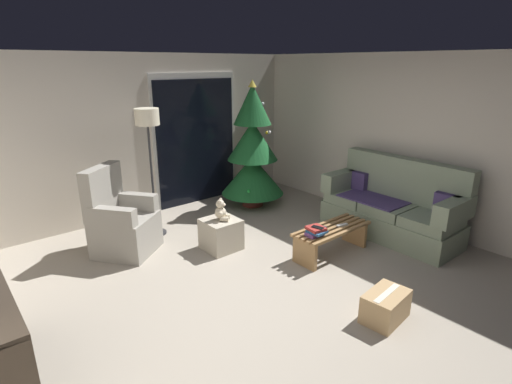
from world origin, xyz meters
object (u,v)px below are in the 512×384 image
object	(u,v)px
couch	(393,207)
coffee_table	(331,236)
remote_graphite	(320,226)
floor_lamp	(148,130)
christmas_tree	(252,152)
remote_white	(342,225)
ottoman	(221,234)
book_stack	(316,231)
armchair	(121,223)
cardboard_box_taped_mid_floor	(385,306)
teddy_bear_cream	(221,211)
cell_phone	(318,227)

from	to	relation	value
couch	coffee_table	world-z (taller)	couch
remote_graphite	floor_lamp	size ratio (longest dim) A/B	0.09
coffee_table	christmas_tree	distance (m)	2.22
coffee_table	christmas_tree	size ratio (longest dim) A/B	0.52
coffee_table	christmas_tree	world-z (taller)	christmas_tree
remote_white	christmas_tree	size ratio (longest dim) A/B	0.07
christmas_tree	ottoman	bearing A→B (deg)	-143.46
ottoman	remote_white	bearing A→B (deg)	-44.39
coffee_table	book_stack	bearing A→B (deg)	-174.59
armchair	cardboard_box_taped_mid_floor	size ratio (longest dim) A/B	2.28
remote_graphite	teddy_bear_cream	world-z (taller)	teddy_bear_cream
coffee_table	remote_graphite	size ratio (longest dim) A/B	7.05
christmas_tree	teddy_bear_cream	distance (m)	1.78
remote_graphite	book_stack	world-z (taller)	book_stack
coffee_table	remote_white	xyz separation A→B (m)	(0.14, -0.05, 0.13)
couch	book_stack	bearing A→B (deg)	176.27
floor_lamp	cardboard_box_taped_mid_floor	size ratio (longest dim) A/B	3.60
teddy_bear_cream	cell_phone	bearing A→B (deg)	-59.81
armchair	ottoman	bearing A→B (deg)	-36.41
coffee_table	armchair	world-z (taller)	armchair
cell_phone	floor_lamp	xyz separation A→B (m)	(-1.08, 2.09, 1.02)
coffee_table	book_stack	world-z (taller)	book_stack
book_stack	cardboard_box_taped_mid_floor	size ratio (longest dim) A/B	0.47
cardboard_box_taped_mid_floor	ottoman	bearing A→B (deg)	97.93
armchair	floor_lamp	world-z (taller)	floor_lamp
couch	armchair	xyz separation A→B (m)	(-3.17, 1.92, 0.00)
remote_graphite	cardboard_box_taped_mid_floor	xyz separation A→B (m)	(-0.56, -1.31, -0.24)
teddy_bear_cream	ottoman	bearing A→B (deg)	133.36
remote_graphite	cell_phone	bearing A→B (deg)	-166.42
cardboard_box_taped_mid_floor	coffee_table	bearing A→B (deg)	61.26
floor_lamp	book_stack	bearing A→B (deg)	-62.61
christmas_tree	armchair	world-z (taller)	christmas_tree
christmas_tree	cardboard_box_taped_mid_floor	distance (m)	3.56
remote_white	book_stack	xyz separation A→B (m)	(-0.48, 0.02, 0.05)
ottoman	teddy_bear_cream	size ratio (longest dim) A/B	1.54
coffee_table	ottoman	bearing A→B (deg)	133.36
floor_lamp	christmas_tree	bearing A→B (deg)	1.22
coffee_table	remote_white	distance (m)	0.20
couch	floor_lamp	xyz separation A→B (m)	(-2.59, 2.17, 1.11)
armchair	cell_phone	bearing A→B (deg)	-48.06
cell_phone	ottoman	size ratio (longest dim) A/B	0.33
coffee_table	teddy_bear_cream	world-z (taller)	teddy_bear_cream
christmas_tree	cardboard_box_taped_mid_floor	size ratio (longest dim) A/B	4.25
couch	remote_white	xyz separation A→B (m)	(-1.03, 0.08, -0.02)
remote_white	cell_phone	bearing A→B (deg)	-76.64
remote_graphite	ottoman	xyz separation A→B (m)	(-0.87, 0.94, -0.18)
remote_white	cardboard_box_taped_mid_floor	size ratio (longest dim) A/B	0.32
coffee_table	teddy_bear_cream	distance (m)	1.45
book_stack	teddy_bear_cream	distance (m)	1.24
cardboard_box_taped_mid_floor	teddy_bear_cream	bearing A→B (deg)	97.77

